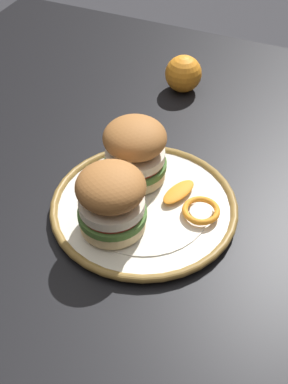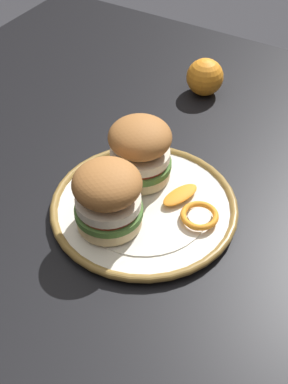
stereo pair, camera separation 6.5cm
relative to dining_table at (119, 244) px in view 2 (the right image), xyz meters
name	(u,v)px [view 2 (the right image)]	position (x,y,z in m)	size (l,w,h in m)	color
dining_table	(119,244)	(0.00, 0.00, 0.00)	(1.17, 1.09, 0.76)	black
dinner_plate	(144,207)	(0.01, -0.05, 0.11)	(0.28, 0.28, 0.02)	silver
sandwich_half_left	(108,196)	(-0.05, -0.02, 0.17)	(0.11, 0.11, 0.10)	beige
sandwich_half_right	(140,150)	(0.06, -0.01, 0.17)	(0.11, 0.11, 0.10)	beige
orange_peel_curled	(199,216)	(0.02, -0.13, 0.12)	(0.07, 0.07, 0.01)	orange
orange_peel_strip_long	(180,195)	(0.04, -0.09, 0.12)	(0.07, 0.05, 0.01)	orange
whole_orange	(205,77)	(0.34, 0.02, 0.13)	(0.07, 0.07, 0.07)	orange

